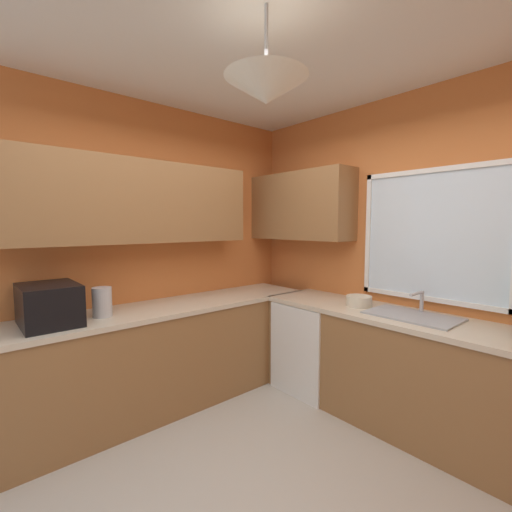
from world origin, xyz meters
TOP-DOWN VIEW (x-y plane):
  - ground_plane at (0.00, 0.00)m, footprint 7.58×7.58m
  - room_shell at (-0.34, 0.41)m, footprint 3.56×3.48m
  - counter_run_left at (-1.41, 0.00)m, footprint 0.65×3.09m
  - counter_run_back at (0.21, 1.37)m, footprint 2.65×0.65m
  - dishwasher at (-0.75, 1.34)m, footprint 0.60×0.60m
  - microwave at (-1.41, -0.79)m, footprint 0.48×0.36m
  - kettle at (-1.39, -0.43)m, footprint 0.14×0.14m
  - sink_assembly at (0.18, 1.37)m, footprint 0.65×0.40m
  - bowl at (-0.28, 1.37)m, footprint 0.22×0.22m

SIDE VIEW (x-z plane):
  - ground_plane at x=0.00m, z-range 0.00..0.00m
  - dishwasher at x=-0.75m, z-range 0.00..0.85m
  - counter_run_left at x=-1.41m, z-range 0.00..0.90m
  - counter_run_back at x=0.21m, z-range 0.00..0.90m
  - sink_assembly at x=0.18m, z-range 0.81..1.00m
  - bowl at x=-0.28m, z-range 0.90..0.99m
  - kettle at x=-1.39m, z-range 0.90..1.13m
  - microwave at x=-1.41m, z-range 0.90..1.19m
  - room_shell at x=-0.34m, z-range 0.40..3.18m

